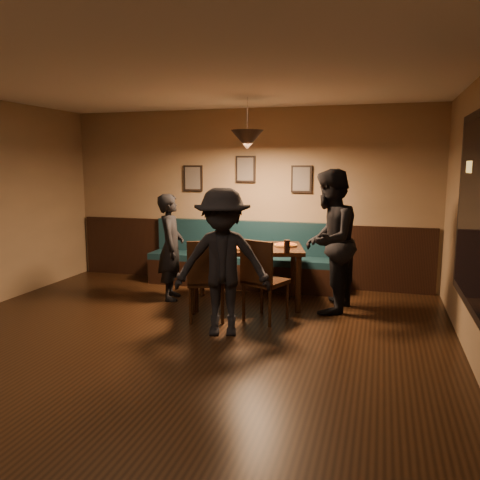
{
  "coord_description": "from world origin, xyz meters",
  "views": [
    {
      "loc": [
        2.11,
        -4.13,
        1.93
      ],
      "look_at": [
        0.36,
        1.92,
        0.95
      ],
      "focal_mm": 36.63,
      "sensor_mm": 36.0,
      "label": 1
    }
  ],
  "objects_px": {
    "chair_near_right": "(266,280)",
    "diner_left": "(171,247)",
    "dining_table": "(247,275)",
    "diner_right": "(329,241)",
    "diner_front": "(223,262)",
    "tabasco_bottle": "(286,245)",
    "booth_bench": "(241,255)",
    "chair_near_left": "(207,279)",
    "soda_glass": "(287,246)"
  },
  "relations": [
    {
      "from": "dining_table",
      "to": "tabasco_bottle",
      "type": "distance_m",
      "value": 0.73
    },
    {
      "from": "chair_near_left",
      "to": "diner_left",
      "type": "distance_m",
      "value": 1.14
    },
    {
      "from": "dining_table",
      "to": "diner_front",
      "type": "relative_size",
      "value": 0.9
    },
    {
      "from": "booth_bench",
      "to": "diner_right",
      "type": "distance_m",
      "value": 1.82
    },
    {
      "from": "diner_front",
      "to": "diner_left",
      "type": "bearing_deg",
      "value": 119.83
    },
    {
      "from": "chair_near_left",
      "to": "tabasco_bottle",
      "type": "relative_size",
      "value": 8.75
    },
    {
      "from": "diner_left",
      "to": "dining_table",
      "type": "bearing_deg",
      "value": -103.97
    },
    {
      "from": "booth_bench",
      "to": "chair_near_right",
      "type": "distance_m",
      "value": 1.75
    },
    {
      "from": "dining_table",
      "to": "diner_front",
      "type": "bearing_deg",
      "value": -102.01
    },
    {
      "from": "diner_front",
      "to": "chair_near_left",
      "type": "bearing_deg",
      "value": 113.88
    },
    {
      "from": "soda_glass",
      "to": "diner_right",
      "type": "bearing_deg",
      "value": 27.08
    },
    {
      "from": "chair_near_right",
      "to": "diner_left",
      "type": "height_order",
      "value": "diner_left"
    },
    {
      "from": "booth_bench",
      "to": "diner_left",
      "type": "distance_m",
      "value": 1.27
    },
    {
      "from": "dining_table",
      "to": "diner_right",
      "type": "bearing_deg",
      "value": -17.2
    },
    {
      "from": "chair_near_right",
      "to": "diner_right",
      "type": "relative_size",
      "value": 0.55
    },
    {
      "from": "chair_near_right",
      "to": "diner_front",
      "type": "bearing_deg",
      "value": -97.86
    },
    {
      "from": "dining_table",
      "to": "diner_left",
      "type": "bearing_deg",
      "value": 168.28
    },
    {
      "from": "chair_near_right",
      "to": "diner_front",
      "type": "height_order",
      "value": "diner_front"
    },
    {
      "from": "chair_near_right",
      "to": "diner_right",
      "type": "height_order",
      "value": "diner_right"
    },
    {
      "from": "chair_near_left",
      "to": "diner_front",
      "type": "height_order",
      "value": "diner_front"
    },
    {
      "from": "chair_near_left",
      "to": "chair_near_right",
      "type": "xyz_separation_m",
      "value": [
        0.71,
        0.17,
        0.0
      ]
    },
    {
      "from": "diner_front",
      "to": "tabasco_bottle",
      "type": "bearing_deg",
      "value": 53.87
    },
    {
      "from": "soda_glass",
      "to": "chair_near_left",
      "type": "bearing_deg",
      "value": -150.66
    },
    {
      "from": "chair_near_right",
      "to": "diner_left",
      "type": "xyz_separation_m",
      "value": [
        -1.53,
        0.58,
        0.24
      ]
    },
    {
      "from": "dining_table",
      "to": "tabasco_bottle",
      "type": "relative_size",
      "value": 12.89
    },
    {
      "from": "booth_bench",
      "to": "diner_right",
      "type": "relative_size",
      "value": 1.6
    },
    {
      "from": "dining_table",
      "to": "chair_near_right",
      "type": "distance_m",
      "value": 0.77
    },
    {
      "from": "diner_front",
      "to": "tabasco_bottle",
      "type": "height_order",
      "value": "diner_front"
    },
    {
      "from": "diner_left",
      "to": "chair_near_right",
      "type": "bearing_deg",
      "value": -127.92
    },
    {
      "from": "soda_glass",
      "to": "tabasco_bottle",
      "type": "distance_m",
      "value": 0.27
    },
    {
      "from": "booth_bench",
      "to": "tabasco_bottle",
      "type": "xyz_separation_m",
      "value": [
        0.91,
        -0.98,
        0.37
      ]
    },
    {
      "from": "chair_near_left",
      "to": "tabasco_bottle",
      "type": "height_order",
      "value": "chair_near_left"
    },
    {
      "from": "booth_bench",
      "to": "diner_front",
      "type": "relative_size",
      "value": 1.79
    },
    {
      "from": "booth_bench",
      "to": "chair_near_left",
      "type": "height_order",
      "value": "chair_near_left"
    },
    {
      "from": "diner_right",
      "to": "tabasco_bottle",
      "type": "xyz_separation_m",
      "value": [
        -0.56,
        -0.0,
        -0.07
      ]
    },
    {
      "from": "diner_left",
      "to": "diner_right",
      "type": "bearing_deg",
      "value": -106.72
    },
    {
      "from": "diner_left",
      "to": "diner_front",
      "type": "relative_size",
      "value": 0.91
    },
    {
      "from": "chair_near_left",
      "to": "diner_right",
      "type": "height_order",
      "value": "diner_right"
    },
    {
      "from": "diner_front",
      "to": "chair_near_right",
      "type": "bearing_deg",
      "value": 46.57
    },
    {
      "from": "diner_right",
      "to": "diner_left",
      "type": "bearing_deg",
      "value": -80.74
    },
    {
      "from": "dining_table",
      "to": "diner_front",
      "type": "xyz_separation_m",
      "value": [
        0.06,
        -1.27,
        0.43
      ]
    },
    {
      "from": "chair_near_right",
      "to": "diner_left",
      "type": "relative_size",
      "value": 0.68
    },
    {
      "from": "chair_near_right",
      "to": "diner_right",
      "type": "distance_m",
      "value": 1.01
    },
    {
      "from": "diner_left",
      "to": "soda_glass",
      "type": "distance_m",
      "value": 1.75
    },
    {
      "from": "diner_front",
      "to": "tabasco_bottle",
      "type": "relative_size",
      "value": 14.31
    },
    {
      "from": "dining_table",
      "to": "soda_glass",
      "type": "distance_m",
      "value": 0.84
    },
    {
      "from": "chair_near_left",
      "to": "diner_front",
      "type": "relative_size",
      "value": 0.61
    },
    {
      "from": "dining_table",
      "to": "chair_near_left",
      "type": "relative_size",
      "value": 1.47
    },
    {
      "from": "tabasco_bottle",
      "to": "chair_near_left",
      "type": "bearing_deg",
      "value": -137.96
    },
    {
      "from": "dining_table",
      "to": "soda_glass",
      "type": "relative_size",
      "value": 9.22
    }
  ]
}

